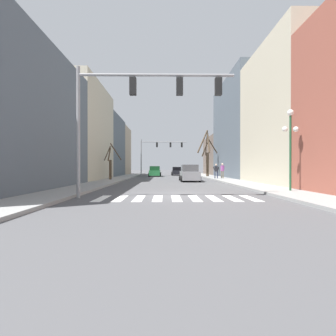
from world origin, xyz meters
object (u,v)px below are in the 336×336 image
at_px(car_parked_right_near, 189,174).
at_px(street_tree_left_near, 111,164).
at_px(street_lamp_right_corner, 290,133).
at_px(traffic_signal_near, 137,100).
at_px(car_driving_away_lane, 155,172).
at_px(traffic_signal_far, 158,149).
at_px(car_at_intersection, 177,171).
at_px(street_tree_left_mid, 207,154).
at_px(pedestrian_crossing_street, 216,170).
at_px(pedestrian_on_left_sidewalk, 222,169).

distance_m(car_parked_right_near, street_tree_left_near, 8.70).
bearing_deg(street_tree_left_near, street_lamp_right_corner, -46.05).
xyz_separation_m(traffic_signal_near, car_driving_away_lane, (-0.23, 29.71, -4.00)).
height_order(traffic_signal_far, car_at_intersection, traffic_signal_far).
xyz_separation_m(car_parked_right_near, street_tree_left_near, (-8.58, 0.98, 1.04)).
height_order(traffic_signal_far, street_lamp_right_corner, traffic_signal_far).
height_order(car_at_intersection, street_tree_left_mid, street_tree_left_mid).
bearing_deg(traffic_signal_far, car_parked_right_near, -78.45).
relative_size(car_driving_away_lane, street_tree_left_mid, 0.69).
xyz_separation_m(car_driving_away_lane, pedestrian_crossing_street, (7.78, -11.07, 0.41)).
xyz_separation_m(street_lamp_right_corner, pedestrian_crossing_street, (-1.11, 16.27, -2.28)).
bearing_deg(traffic_signal_near, car_parked_right_near, 75.21).
bearing_deg(street_tree_left_mid, car_at_intersection, 113.84).
xyz_separation_m(car_parked_right_near, car_driving_away_lane, (-4.23, 14.58, -0.04)).
bearing_deg(car_parked_right_near, car_at_intersection, 1.00).
distance_m(car_parked_right_near, car_driving_away_lane, 15.18).
bearing_deg(street_tree_left_near, street_tree_left_mid, 38.90).
height_order(street_lamp_right_corner, street_tree_left_mid, street_tree_left_mid).
distance_m(traffic_signal_far, street_tree_left_near, 18.52).
bearing_deg(pedestrian_on_left_sidewalk, traffic_signal_far, 6.93).
bearing_deg(pedestrian_on_left_sidewalk, car_at_intersection, -5.59).
distance_m(traffic_signal_near, car_at_intersection, 35.35).
distance_m(traffic_signal_near, pedestrian_on_left_sidewalk, 21.10).
bearing_deg(street_tree_left_mid, traffic_signal_near, -106.35).
relative_size(street_lamp_right_corner, car_parked_right_near, 0.99).
height_order(car_parked_right_near, street_tree_left_mid, street_tree_left_mid).
xyz_separation_m(street_lamp_right_corner, car_driving_away_lane, (-8.89, 27.34, -2.69)).
bearing_deg(car_driving_away_lane, street_tree_left_near, -17.75).
xyz_separation_m(street_lamp_right_corner, street_tree_left_mid, (-1.04, 23.58, -0.05)).
distance_m(traffic_signal_near, car_parked_right_near, 16.14).
distance_m(street_lamp_right_corner, pedestrian_crossing_street, 16.46).
bearing_deg(street_tree_left_mid, car_parked_right_near, -108.51).
relative_size(traffic_signal_far, street_lamp_right_corner, 1.72).
bearing_deg(traffic_signal_far, car_at_intersection, 18.65).
xyz_separation_m(traffic_signal_near, pedestrian_on_left_sidewalk, (8.39, 19.03, -3.54)).
relative_size(car_at_intersection, car_parked_right_near, 0.89).
height_order(traffic_signal_near, street_tree_left_near, traffic_signal_near).
bearing_deg(street_tree_left_near, car_parked_right_near, -6.52).
distance_m(car_parked_right_near, pedestrian_crossing_street, 5.01).
bearing_deg(street_tree_left_mid, pedestrian_crossing_street, -90.56).
bearing_deg(street_lamp_right_corner, pedestrian_on_left_sidewalk, 90.91).
bearing_deg(street_lamp_right_corner, street_tree_left_mid, 92.52).
bearing_deg(traffic_signal_far, street_lamp_right_corner, -74.90).
distance_m(street_lamp_right_corner, car_at_intersection, 33.06).
distance_m(traffic_signal_near, pedestrian_crossing_street, 20.42).
relative_size(traffic_signal_near, street_tree_left_near, 1.91).
bearing_deg(traffic_signal_near, street_tree_left_mid, 73.65).
xyz_separation_m(pedestrian_on_left_sidewalk, pedestrian_crossing_street, (-0.84, -0.40, -0.05)).
relative_size(traffic_signal_near, car_parked_right_near, 1.61).
relative_size(street_lamp_right_corner, pedestrian_crossing_street, 2.70).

